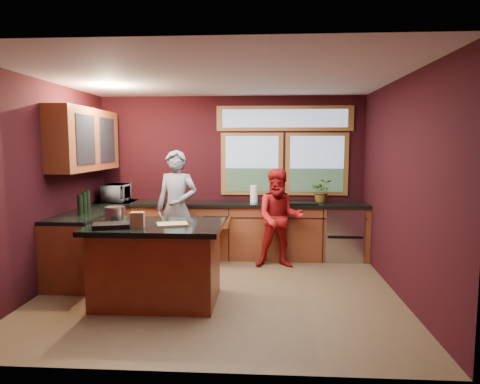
# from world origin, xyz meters

# --- Properties ---
(floor) EXTENTS (4.50, 4.50, 0.00)m
(floor) POSITION_xyz_m (0.00, 0.00, 0.00)
(floor) COLOR brown
(floor) RESTS_ON ground
(room_shell) EXTENTS (4.52, 4.02, 2.71)m
(room_shell) POSITION_xyz_m (-0.60, 0.32, 1.80)
(room_shell) COLOR black
(room_shell) RESTS_ON ground
(back_counter) EXTENTS (4.50, 0.64, 0.93)m
(back_counter) POSITION_xyz_m (0.20, 1.70, 0.46)
(back_counter) COLOR maroon
(back_counter) RESTS_ON floor
(left_counter) EXTENTS (0.64, 2.30, 0.93)m
(left_counter) POSITION_xyz_m (-1.95, 0.85, 0.47)
(left_counter) COLOR maroon
(left_counter) RESTS_ON floor
(island) EXTENTS (1.55, 1.05, 0.95)m
(island) POSITION_xyz_m (-0.69, -0.42, 0.48)
(island) COLOR maroon
(island) RESTS_ON floor
(person_grey) EXTENTS (0.72, 0.54, 1.80)m
(person_grey) POSITION_xyz_m (-0.78, 1.15, 0.90)
(person_grey) COLOR slate
(person_grey) RESTS_ON floor
(person_red) EXTENTS (0.75, 0.59, 1.52)m
(person_red) POSITION_xyz_m (0.80, 1.15, 0.76)
(person_red) COLOR #A21214
(person_red) RESTS_ON floor
(microwave) EXTENTS (0.35, 0.52, 0.29)m
(microwave) POSITION_xyz_m (-1.92, 1.68, 1.07)
(microwave) COLOR #999999
(microwave) RESTS_ON left_counter
(potted_plant) EXTENTS (0.35, 0.30, 0.38)m
(potted_plant) POSITION_xyz_m (1.51, 1.75, 1.12)
(potted_plant) COLOR #999999
(potted_plant) RESTS_ON back_counter
(paper_towel) EXTENTS (0.12, 0.12, 0.28)m
(paper_towel) POSITION_xyz_m (0.39, 1.70, 1.07)
(paper_towel) COLOR white
(paper_towel) RESTS_ON back_counter
(cutting_board) EXTENTS (0.41, 0.35, 0.02)m
(cutting_board) POSITION_xyz_m (-0.49, -0.47, 0.95)
(cutting_board) COLOR tan
(cutting_board) RESTS_ON island
(stock_pot) EXTENTS (0.24, 0.24, 0.18)m
(stock_pot) POSITION_xyz_m (-1.24, -0.27, 1.03)
(stock_pot) COLOR #AEAFB3
(stock_pot) RESTS_ON island
(paper_bag) EXTENTS (0.16, 0.14, 0.18)m
(paper_bag) POSITION_xyz_m (-0.84, -0.67, 1.03)
(paper_bag) COLOR brown
(paper_bag) RESTS_ON island
(black_tray) EXTENTS (0.47, 0.39, 0.05)m
(black_tray) POSITION_xyz_m (-1.14, -0.67, 0.97)
(black_tray) COLOR black
(black_tray) RESTS_ON island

